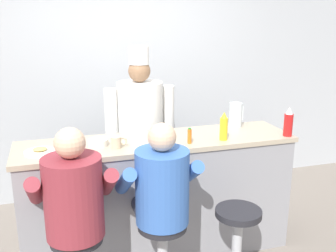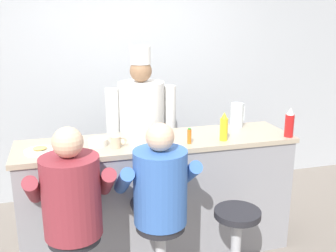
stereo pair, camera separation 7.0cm
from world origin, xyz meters
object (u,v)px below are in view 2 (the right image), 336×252
at_px(breakfast_plate, 40,150).
at_px(empty_stool_round, 236,234).
at_px(ketchup_bottle_red, 289,123).
at_px(diner_seated_maroon, 72,201).
at_px(coffee_mug_tan, 116,142).
at_px(hot_sauce_bottle_orange, 189,136).
at_px(diner_seated_blue, 159,192).
at_px(mustard_bottle_yellow, 224,127).
at_px(cook_in_whites_near, 142,128).
at_px(coffee_mug_white, 163,131).
at_px(cereal_bowl, 98,142).
at_px(water_pitcher_clear, 237,115).

relative_size(breakfast_plate, empty_stool_round, 0.38).
height_order(ketchup_bottle_red, diner_seated_maroon, diner_seated_maroon).
relative_size(ketchup_bottle_red, coffee_mug_tan, 2.01).
distance_m(hot_sauce_bottle_orange, diner_seated_blue, 0.59).
xyz_separation_m(mustard_bottle_yellow, empty_stool_round, (-0.05, -0.42, -0.74)).
bearing_deg(empty_stool_round, ketchup_bottle_red, 30.46).
bearing_deg(ketchup_bottle_red, cook_in_whites_near, 142.84).
bearing_deg(mustard_bottle_yellow, diner_seated_maroon, -162.73).
bearing_deg(ketchup_bottle_red, empty_stool_round, -149.54).
bearing_deg(cook_in_whites_near, ketchup_bottle_red, -37.16).
relative_size(hot_sauce_bottle_orange, coffee_mug_white, 1.03).
distance_m(ketchup_bottle_red, empty_stool_round, 1.04).
bearing_deg(coffee_mug_tan, hot_sauce_bottle_orange, -5.64).
distance_m(breakfast_plate, diner_seated_maroon, 0.57).
distance_m(coffee_mug_white, coffee_mug_tan, 0.46).
distance_m(coffee_mug_white, diner_seated_blue, 0.70).
height_order(cereal_bowl, diner_seated_blue, diner_seated_blue).
bearing_deg(water_pitcher_clear, diner_seated_maroon, -154.31).
height_order(hot_sauce_bottle_orange, cook_in_whites_near, cook_in_whites_near).
xyz_separation_m(mustard_bottle_yellow, diner_seated_maroon, (-1.26, -0.39, -0.31)).
xyz_separation_m(water_pitcher_clear, cook_in_whites_near, (-0.81, 0.43, -0.18)).
bearing_deg(empty_stool_round, breakfast_plate, 159.63).
bearing_deg(diner_seated_blue, cereal_bowl, 124.20).
bearing_deg(coffee_mug_tan, diner_seated_maroon, -130.02).
height_order(empty_stool_round, cook_in_whites_near, cook_in_whites_near).
bearing_deg(diner_seated_blue, water_pitcher_clear, 38.42).
bearing_deg(cook_in_whites_near, mustard_bottle_yellow, -56.03).
bearing_deg(empty_stool_round, cook_in_whites_near, 111.64).
bearing_deg(empty_stool_round, hot_sauce_bottle_orange, 120.96).
height_order(coffee_mug_white, cook_in_whites_near, cook_in_whites_near).
bearing_deg(cook_in_whites_near, empty_stool_round, -68.36).
xyz_separation_m(hot_sauce_bottle_orange, empty_stool_round, (0.25, -0.42, -0.69)).
bearing_deg(cook_in_whites_near, breakfast_plate, -143.76).
distance_m(mustard_bottle_yellow, cereal_bowl, 1.03).
bearing_deg(diner_seated_maroon, hot_sauce_bottle_orange, 22.03).
distance_m(ketchup_bottle_red, mustard_bottle_yellow, 0.58).
bearing_deg(coffee_mug_white, mustard_bottle_yellow, -25.78).
xyz_separation_m(ketchup_bottle_red, coffee_mug_tan, (-1.46, 0.11, -0.07)).
height_order(mustard_bottle_yellow, diner_seated_maroon, diner_seated_maroon).
distance_m(cereal_bowl, coffee_mug_tan, 0.16).
relative_size(ketchup_bottle_red, hot_sauce_bottle_orange, 1.99).
distance_m(mustard_bottle_yellow, diner_seated_maroon, 1.36).
bearing_deg(water_pitcher_clear, diner_seated_blue, -141.58).
xyz_separation_m(cereal_bowl, diner_seated_blue, (0.37, -0.54, -0.24)).
distance_m(breakfast_plate, cook_in_whites_near, 1.16).
xyz_separation_m(mustard_bottle_yellow, water_pitcher_clear, (0.28, 0.35, 0.00)).
distance_m(water_pitcher_clear, cereal_bowl, 1.32).
bearing_deg(breakfast_plate, diner_seated_maroon, -67.72).
bearing_deg(hot_sauce_bottle_orange, empty_stool_round, -59.04).
height_order(coffee_mug_white, empty_stool_round, coffee_mug_white).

